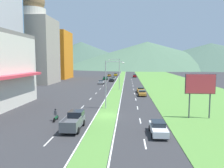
# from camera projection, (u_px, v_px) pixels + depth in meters

# --- Properties ---
(ground_plane) EXTENTS (600.00, 600.00, 0.00)m
(ground_plane) POSITION_uv_depth(u_px,v_px,m) (107.00, 116.00, 34.07)
(ground_plane) COLOR #2D2D30
(grass_median) EXTENTS (3.20, 240.00, 0.06)m
(grass_median) POSITION_uv_depth(u_px,v_px,m) (120.00, 81.00, 93.58)
(grass_median) COLOR #518438
(grass_median) RESTS_ON ground_plane
(grass_verge_right) EXTENTS (24.00, 240.00, 0.06)m
(grass_verge_right) POSITION_uv_depth(u_px,v_px,m) (169.00, 81.00, 92.10)
(grass_verge_right) COLOR #518438
(grass_verge_right) RESTS_ON ground_plane
(lane_dash_left_1) EXTENTS (0.16, 2.80, 0.01)m
(lane_dash_left_1) POSITION_uv_depth(u_px,v_px,m) (49.00, 141.00, 23.24)
(lane_dash_left_1) COLOR silver
(lane_dash_left_1) RESTS_ON ground_plane
(lane_dash_left_2) EXTENTS (0.16, 2.80, 0.01)m
(lane_dash_left_2) POSITION_uv_depth(u_px,v_px,m) (70.00, 119.00, 31.89)
(lane_dash_left_2) COLOR silver
(lane_dash_left_2) RESTS_ON ground_plane
(lane_dash_left_3) EXTENTS (0.16, 2.80, 0.01)m
(lane_dash_left_3) POSITION_uv_depth(u_px,v_px,m) (82.00, 107.00, 40.54)
(lane_dash_left_3) COLOR silver
(lane_dash_left_3) RESTS_ON ground_plane
(lane_dash_left_4) EXTENTS (0.16, 2.80, 0.01)m
(lane_dash_left_4) POSITION_uv_depth(u_px,v_px,m) (90.00, 99.00, 49.19)
(lane_dash_left_4) COLOR silver
(lane_dash_left_4) RESTS_ON ground_plane
(lane_dash_left_5) EXTENTS (0.16, 2.80, 0.01)m
(lane_dash_left_5) POSITION_uv_depth(u_px,v_px,m) (96.00, 93.00, 57.83)
(lane_dash_left_5) COLOR silver
(lane_dash_left_5) RESTS_ON ground_plane
(lane_dash_left_6) EXTENTS (0.16, 2.80, 0.01)m
(lane_dash_left_6) POSITION_uv_depth(u_px,v_px,m) (100.00, 89.00, 66.48)
(lane_dash_left_6) COLOR silver
(lane_dash_left_6) RESTS_ON ground_plane
(lane_dash_left_7) EXTENTS (0.16, 2.80, 0.01)m
(lane_dash_left_7) POSITION_uv_depth(u_px,v_px,m) (103.00, 86.00, 75.13)
(lane_dash_left_7) COLOR silver
(lane_dash_left_7) RESTS_ON ground_plane
(lane_dash_left_8) EXTENTS (0.16, 2.80, 0.01)m
(lane_dash_left_8) POSITION_uv_depth(u_px,v_px,m) (106.00, 83.00, 83.78)
(lane_dash_left_8) COLOR silver
(lane_dash_left_8) RESTS_ON ground_plane
(lane_dash_left_9) EXTENTS (0.16, 2.80, 0.01)m
(lane_dash_left_9) POSITION_uv_depth(u_px,v_px,m) (108.00, 81.00, 92.42)
(lane_dash_left_9) COLOR silver
(lane_dash_left_9) RESTS_ON ground_plane
(lane_dash_left_10) EXTENTS (0.16, 2.80, 0.01)m
(lane_dash_left_10) POSITION_uv_depth(u_px,v_px,m) (110.00, 79.00, 101.07)
(lane_dash_left_10) COLOR silver
(lane_dash_left_10) RESTS_ON ground_plane
(lane_dash_right_1) EXTENTS (0.16, 2.80, 0.01)m
(lane_dash_right_1) POSITION_uv_depth(u_px,v_px,m) (145.00, 144.00, 22.51)
(lane_dash_right_1) COLOR silver
(lane_dash_right_1) RESTS_ON ground_plane
(lane_dash_right_2) EXTENTS (0.16, 2.80, 0.01)m
(lane_dash_right_2) POSITION_uv_depth(u_px,v_px,m) (140.00, 121.00, 31.16)
(lane_dash_right_2) COLOR silver
(lane_dash_right_2) RESTS_ON ground_plane
(lane_dash_right_3) EXTENTS (0.16, 2.80, 0.01)m
(lane_dash_right_3) POSITION_uv_depth(u_px,v_px,m) (138.00, 108.00, 39.81)
(lane_dash_right_3) COLOR silver
(lane_dash_right_3) RESTS_ON ground_plane
(lane_dash_right_4) EXTENTS (0.16, 2.80, 0.01)m
(lane_dash_right_4) POSITION_uv_depth(u_px,v_px,m) (136.00, 99.00, 48.46)
(lane_dash_right_4) COLOR silver
(lane_dash_right_4) RESTS_ON ground_plane
(lane_dash_right_5) EXTENTS (0.16, 2.80, 0.01)m
(lane_dash_right_5) POSITION_uv_depth(u_px,v_px,m) (135.00, 94.00, 57.10)
(lane_dash_right_5) COLOR silver
(lane_dash_right_5) RESTS_ON ground_plane
(lane_dash_right_6) EXTENTS (0.16, 2.80, 0.01)m
(lane_dash_right_6) POSITION_uv_depth(u_px,v_px,m) (134.00, 89.00, 65.75)
(lane_dash_right_6) COLOR silver
(lane_dash_right_6) RESTS_ON ground_plane
(lane_dash_right_7) EXTENTS (0.16, 2.80, 0.01)m
(lane_dash_right_7) POSITION_uv_depth(u_px,v_px,m) (133.00, 86.00, 74.40)
(lane_dash_right_7) COLOR silver
(lane_dash_right_7) RESTS_ON ground_plane
(lane_dash_right_8) EXTENTS (0.16, 2.80, 0.01)m
(lane_dash_right_8) POSITION_uv_depth(u_px,v_px,m) (132.00, 83.00, 83.04)
(lane_dash_right_8) COLOR silver
(lane_dash_right_8) RESTS_ON ground_plane
(lane_dash_right_9) EXTENTS (0.16, 2.80, 0.01)m
(lane_dash_right_9) POSITION_uv_depth(u_px,v_px,m) (132.00, 81.00, 91.69)
(lane_dash_right_9) COLOR silver
(lane_dash_right_9) RESTS_ON ground_plane
(lane_dash_right_10) EXTENTS (0.16, 2.80, 0.01)m
(lane_dash_right_10) POSITION_uv_depth(u_px,v_px,m) (132.00, 80.00, 100.34)
(lane_dash_right_10) COLOR silver
(lane_dash_right_10) RESTS_ON ground_plane
(edge_line_median_left) EXTENTS (0.16, 240.00, 0.01)m
(edge_line_median_left) POSITION_uv_depth(u_px,v_px,m) (116.00, 81.00, 93.71)
(edge_line_median_left) COLOR silver
(edge_line_median_left) RESTS_ON ground_plane
(edge_line_median_right) EXTENTS (0.16, 240.00, 0.01)m
(edge_line_median_right) POSITION_uv_depth(u_px,v_px,m) (124.00, 81.00, 93.45)
(edge_line_median_right) COLOR silver
(edge_line_median_right) RESTS_ON ground_plane
(domed_building) EXTENTS (15.15, 15.15, 35.04)m
(domed_building) POSITION_uv_depth(u_px,v_px,m) (34.00, 44.00, 82.48)
(domed_building) COLOR #9E9384
(domed_building) RESTS_ON ground_plane
(midrise_colored) EXTENTS (16.01, 16.01, 22.62)m
(midrise_colored) POSITION_uv_depth(u_px,v_px,m) (53.00, 55.00, 106.08)
(midrise_colored) COLOR orange
(midrise_colored) RESTS_ON ground_plane
(hill_far_left) EXTENTS (192.20, 192.20, 36.78)m
(hill_far_left) POSITION_uv_depth(u_px,v_px,m) (81.00, 54.00, 324.68)
(hill_far_left) COLOR #3D5647
(hill_far_left) RESTS_ON ground_plane
(hill_far_center) EXTENTS (230.10, 230.10, 33.30)m
(hill_far_center) POSITION_uv_depth(u_px,v_px,m) (147.00, 55.00, 282.20)
(hill_far_center) COLOR #47664C
(hill_far_center) RESTS_ON ground_plane
(hill_far_right) EXTENTS (232.31, 232.31, 30.77)m
(hill_far_right) POSITION_uv_depth(u_px,v_px,m) (211.00, 56.00, 273.64)
(hill_far_right) COLOR #3D5647
(hill_far_right) RESTS_ON ground_plane
(street_lamp_near) EXTENTS (3.43, 0.53, 8.56)m
(street_lamp_near) POSITION_uv_depth(u_px,v_px,m) (108.00, 81.00, 38.60)
(street_lamp_near) COLOR #99999E
(street_lamp_near) RESTS_ON ground_plane
(street_lamp_mid) EXTENTS (3.39, 0.37, 9.18)m
(street_lamp_mid) POSITION_uv_depth(u_px,v_px,m) (118.00, 72.00, 64.00)
(street_lamp_mid) COLOR #99999E
(street_lamp_mid) RESTS_ON ground_plane
(billboard_roadside) EXTENTS (4.41, 0.28, 6.66)m
(billboard_roadside) POSITION_uv_depth(u_px,v_px,m) (200.00, 86.00, 31.89)
(billboard_roadside) COLOR #4C4C51
(billboard_roadside) RESTS_ON ground_plane
(car_0) EXTENTS (2.03, 4.09, 1.38)m
(car_0) POSITION_uv_depth(u_px,v_px,m) (101.00, 82.00, 81.29)
(car_0) COLOR #B2B2B7
(car_0) RESTS_ON ground_plane
(car_1) EXTENTS (2.01, 4.07, 1.39)m
(car_1) POSITION_uv_depth(u_px,v_px,m) (112.00, 80.00, 90.83)
(car_1) COLOR black
(car_1) RESTS_ON ground_plane
(car_2) EXTENTS (1.92, 4.01, 1.35)m
(car_2) POSITION_uv_depth(u_px,v_px,m) (142.00, 93.00, 53.42)
(car_2) COLOR #C6842D
(car_2) RESTS_ON ground_plane
(car_3) EXTENTS (1.87, 4.15, 1.54)m
(car_3) POSITION_uv_depth(u_px,v_px,m) (135.00, 76.00, 114.20)
(car_3) COLOR maroon
(car_3) RESTS_ON ground_plane
(car_4) EXTENTS (1.93, 4.71, 1.56)m
(car_4) POSITION_uv_depth(u_px,v_px,m) (116.00, 74.00, 125.21)
(car_4) COLOR yellow
(car_4) RESTS_ON ground_plane
(car_5) EXTENTS (1.98, 4.41, 1.41)m
(car_5) POSITION_uv_depth(u_px,v_px,m) (141.00, 90.00, 59.17)
(car_5) COLOR #C6842D
(car_5) RESTS_ON ground_plane
(car_6) EXTENTS (1.92, 4.61, 1.51)m
(car_6) POSITION_uv_depth(u_px,v_px,m) (113.00, 78.00, 98.35)
(car_6) COLOR #B2B2B7
(car_6) RESTS_ON ground_plane
(car_7) EXTENTS (1.91, 4.62, 1.53)m
(car_7) POSITION_uv_depth(u_px,v_px,m) (105.00, 78.00, 99.29)
(car_7) COLOR #0C5128
(car_7) RESTS_ON ground_plane
(car_8) EXTENTS (1.95, 4.41, 1.49)m
(car_8) POSITION_uv_depth(u_px,v_px,m) (109.00, 75.00, 120.43)
(car_8) COLOR #C6842D
(car_8) RESTS_ON ground_plane
(car_9) EXTENTS (1.88, 4.62, 1.55)m
(car_9) POSITION_uv_depth(u_px,v_px,m) (158.00, 128.00, 25.29)
(car_9) COLOR silver
(car_9) RESTS_ON ground_plane
(pickup_truck_0) EXTENTS (2.18, 5.40, 2.00)m
(pickup_truck_0) POSITION_uv_depth(u_px,v_px,m) (74.00, 121.00, 27.49)
(pickup_truck_0) COLOR #515459
(pickup_truck_0) RESTS_ON ground_plane
(motorcycle_rider) EXTENTS (0.36, 2.00, 1.80)m
(motorcycle_rider) POSITION_uv_depth(u_px,v_px,m) (56.00, 116.00, 31.07)
(motorcycle_rider) COLOR black
(motorcycle_rider) RESTS_ON ground_plane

